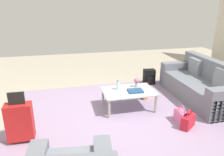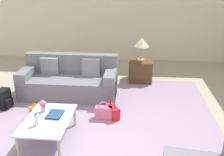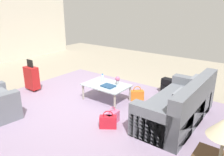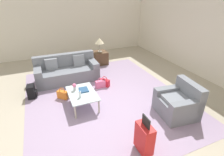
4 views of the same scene
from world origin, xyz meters
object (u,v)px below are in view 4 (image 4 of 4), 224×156
at_px(armchair, 179,104).
at_px(suitcase_red, 144,138).
at_px(table_lamp, 99,41).
at_px(handbag_pink, 100,84).
at_px(couch, 67,72).
at_px(coffee_table, 82,94).
at_px(flower_vase, 74,86).
at_px(backpack_black, 32,92).
at_px(handbag_orange, 63,95).
at_px(side_table, 100,58).
at_px(handbag_red, 105,82).
at_px(coffee_table_book, 84,90).
at_px(water_bottle, 80,94).

xyz_separation_m(armchair, suitcase_red, (0.69, -1.47, 0.06)).
relative_size(table_lamp, handbag_pink, 1.65).
relative_size(couch, handbag_pink, 5.89).
bearing_deg(couch, coffee_table, 3.19).
distance_m(flower_vase, backpack_black, 1.42).
height_order(coffee_table, handbag_pink, coffee_table).
height_order(flower_vase, handbag_pink, flower_vase).
bearing_deg(coffee_table, backpack_black, -127.76).
height_order(flower_vase, handbag_orange, flower_vase).
distance_m(side_table, handbag_red, 2.07).
relative_size(side_table, handbag_pink, 1.65).
relative_size(couch, side_table, 3.58).
distance_m(couch, coffee_table_book, 1.69).
distance_m(suitcase_red, handbag_orange, 2.84).
height_order(armchair, flower_vase, armchair).
bearing_deg(flower_vase, handbag_orange, -139.88).
relative_size(couch, water_bottle, 10.34).
bearing_deg(table_lamp, flower_vase, -32.60).
bearing_deg(suitcase_red, flower_vase, -159.05).
distance_m(coffee_table, flower_vase, 0.32).
bearing_deg(backpack_black, water_bottle, 44.78).
bearing_deg(table_lamp, coffee_table_book, -27.92).
bearing_deg(water_bottle, armchair, 63.96).
distance_m(armchair, handbag_orange, 3.24).
bearing_deg(coffee_table, table_lamp, 151.82).
bearing_deg(coffee_table_book, table_lamp, 154.57).
xyz_separation_m(armchair, handbag_orange, (-1.89, -2.62, -0.17)).
xyz_separation_m(water_bottle, table_lamp, (-3.00, 1.60, 0.51)).
bearing_deg(suitcase_red, handbag_orange, -155.88).
xyz_separation_m(coffee_table, table_lamp, (-2.80, 1.50, 0.65)).
xyz_separation_m(coffee_table, handbag_pink, (-0.77, 0.79, -0.23)).
bearing_deg(coffee_table, flower_vase, -145.71).
xyz_separation_m(side_table, handbag_orange, (2.22, -1.96, -0.14)).
relative_size(armchair, flower_vase, 4.99).
relative_size(flower_vase, backpack_black, 0.51).
xyz_separation_m(water_bottle, flower_vase, (-0.42, -0.05, 0.03)).
relative_size(coffee_table, suitcase_red, 1.24).
bearing_deg(armchair, flower_vase, -123.40).
height_order(armchair, coffee_table, armchair).
bearing_deg(suitcase_red, side_table, 170.54).
height_order(water_bottle, flower_vase, flower_vase).
bearing_deg(handbag_pink, handbag_orange, -81.42).
height_order(side_table, backpack_black, side_table).
distance_m(coffee_table, handbag_pink, 1.13).
bearing_deg(flower_vase, backpack_black, -124.35).
xyz_separation_m(coffee_table_book, side_table, (-2.68, 1.42, -0.15)).
distance_m(table_lamp, handbag_red, 2.24).
distance_m(flower_vase, side_table, 3.07).
distance_m(table_lamp, handbag_pink, 2.32).
relative_size(armchair, handbag_pink, 2.85).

